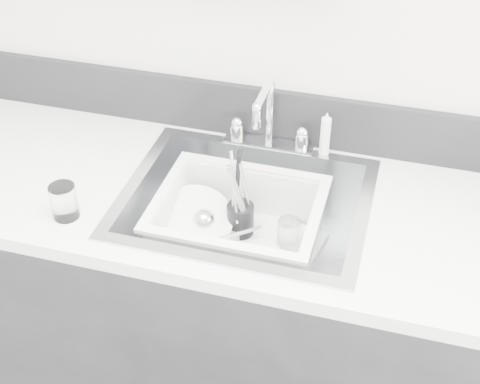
% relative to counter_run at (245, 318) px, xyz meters
% --- Properties ---
extents(room_shell, '(3.50, 3.00, 2.60)m').
position_rel_counter_run_xyz_m(room_shell, '(0.00, -0.80, 1.22)').
color(room_shell, silver).
rests_on(room_shell, ground).
extents(counter_run, '(3.20, 0.62, 0.92)m').
position_rel_counter_run_xyz_m(counter_run, '(0.00, 0.00, 0.00)').
color(counter_run, black).
rests_on(counter_run, ground).
extents(backsplash, '(3.20, 0.02, 0.16)m').
position_rel_counter_run_xyz_m(backsplash, '(0.00, 0.30, 0.54)').
color(backsplash, black).
rests_on(backsplash, counter_run).
extents(sink, '(0.64, 0.52, 0.20)m').
position_rel_counter_run_xyz_m(sink, '(0.00, 0.00, 0.37)').
color(sink, silver).
rests_on(sink, counter_run).
extents(faucet, '(0.26, 0.18, 0.23)m').
position_rel_counter_run_xyz_m(faucet, '(0.00, 0.25, 0.52)').
color(faucet, silver).
rests_on(faucet, counter_run).
extents(side_sprayer, '(0.03, 0.03, 0.14)m').
position_rel_counter_run_xyz_m(side_sprayer, '(0.16, 0.25, 0.53)').
color(side_sprayer, white).
rests_on(side_sprayer, counter_run).
extents(wash_tub, '(0.50, 0.43, 0.17)m').
position_rel_counter_run_xyz_m(wash_tub, '(-0.01, -0.01, 0.38)').
color(wash_tub, white).
rests_on(wash_tub, sink).
extents(plate_stack, '(0.26, 0.25, 0.10)m').
position_rel_counter_run_xyz_m(plate_stack, '(-0.13, -0.00, 0.33)').
color(plate_stack, white).
rests_on(plate_stack, wash_tub).
extents(utensil_cup, '(0.07, 0.07, 0.25)m').
position_rel_counter_run_xyz_m(utensil_cup, '(-0.02, 0.04, 0.36)').
color(utensil_cup, black).
rests_on(utensil_cup, wash_tub).
extents(ladle, '(0.25, 0.22, 0.07)m').
position_rel_counter_run_xyz_m(ladle, '(-0.07, -0.04, 0.34)').
color(ladle, silver).
rests_on(ladle, wash_tub).
extents(tumbler_in_tub, '(0.07, 0.07, 0.09)m').
position_rel_counter_run_xyz_m(tumbler_in_tub, '(0.12, 0.02, 0.35)').
color(tumbler_in_tub, white).
rests_on(tumbler_in_tub, wash_tub).
extents(tumbler_counter, '(0.08, 0.08, 0.09)m').
position_rel_counter_run_xyz_m(tumbler_counter, '(-0.41, -0.19, 0.51)').
color(tumbler_counter, white).
rests_on(tumbler_counter, counter_run).
extents(bowl_small, '(0.12, 0.12, 0.03)m').
position_rel_counter_run_xyz_m(bowl_small, '(0.06, -0.06, 0.32)').
color(bowl_small, white).
rests_on(bowl_small, wash_tub).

